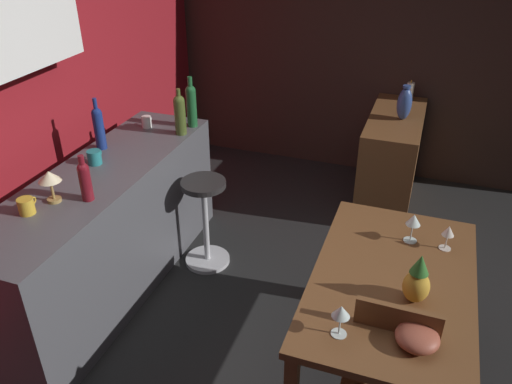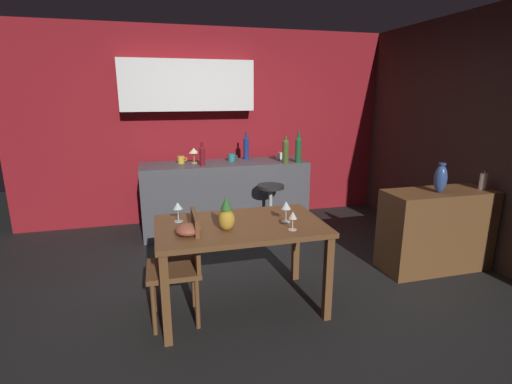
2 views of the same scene
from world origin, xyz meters
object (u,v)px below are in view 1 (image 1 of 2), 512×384
at_px(wine_bottle_cobalt, 99,126).
at_px(pineapple_centerpiece, 417,281).
at_px(wine_bottle_olive, 180,113).
at_px(fruit_bowl, 417,337).
at_px(wine_glass_right, 448,232).
at_px(wine_glass_center, 414,221).
at_px(counter_lamp, 50,179).
at_px(wine_bottle_ruby, 85,179).
at_px(sideboard_cabinet, 391,160).
at_px(wine_bottle_green, 191,104).
at_px(wine_glass_left, 341,313).
at_px(cup_teal, 95,157).
at_px(cup_white, 147,122).
at_px(bar_stool, 205,220).
at_px(vase_ceramic_blue, 404,104).
at_px(pillar_candle_tall, 410,91).
at_px(cup_mustard, 26,206).
at_px(dining_table, 391,292).

bearing_deg(wine_bottle_cobalt, pineapple_centerpiece, -107.33).
bearing_deg(wine_bottle_olive, fruit_bowl, -127.39).
xyz_separation_m(wine_glass_right, pineapple_centerpiece, (-0.49, 0.13, 0.00)).
distance_m(wine_glass_center, counter_lamp, 2.05).
bearing_deg(wine_bottle_ruby, fruit_bowl, -100.48).
height_order(sideboard_cabinet, wine_bottle_green, wine_bottle_green).
relative_size(wine_glass_left, counter_lamp, 0.84).
bearing_deg(wine_bottle_ruby, wine_bottle_cobalt, 27.94).
distance_m(cup_teal, cup_white, 0.66).
relative_size(wine_bottle_ruby, wine_bottle_cobalt, 0.77).
xyz_separation_m(bar_stool, vase_ceramic_blue, (1.33, -1.21, 0.59)).
height_order(wine_glass_left, pillar_candle_tall, pillar_candle_tall).
bearing_deg(wine_glass_center, cup_mustard, 108.55).
bearing_deg(fruit_bowl, bar_stool, 54.02).
relative_size(cup_mustard, vase_ceramic_blue, 0.42).
bearing_deg(bar_stool, wine_glass_left, -134.07).
relative_size(wine_glass_left, pineapple_centerpiece, 0.62).
height_order(wine_glass_left, vase_ceramic_blue, vase_ceramic_blue).
xyz_separation_m(wine_bottle_ruby, counter_lamp, (-0.08, 0.17, 0.01)).
height_order(pillar_candle_tall, vase_ceramic_blue, vase_ceramic_blue).
relative_size(sideboard_cabinet, wine_glass_right, 7.47).
bearing_deg(counter_lamp, cup_white, 2.66).
relative_size(wine_bottle_olive, cup_mustard, 2.80).
relative_size(wine_glass_center, wine_bottle_green, 0.45).
height_order(wine_glass_left, wine_bottle_green, wine_bottle_green).
xyz_separation_m(wine_glass_right, counter_lamp, (-0.51, 2.16, 0.20)).
height_order(sideboard_cabinet, vase_ceramic_blue, vase_ceramic_blue).
bearing_deg(dining_table, wine_glass_left, 158.72).
bearing_deg(wine_bottle_olive, wine_bottle_ruby, 175.85).
bearing_deg(wine_bottle_green, counter_lamp, 168.49).
bearing_deg(wine_bottle_cobalt, sideboard_cabinet, -50.76).
xyz_separation_m(sideboard_cabinet, vase_ceramic_blue, (-0.06, -0.05, 0.55)).
bearing_deg(cup_teal, sideboard_cabinet, -45.41).
distance_m(wine_bottle_green, vase_ceramic_blue, 1.74).
relative_size(bar_stool, cup_teal, 5.54).
bearing_deg(wine_bottle_ruby, dining_table, -87.60).
bearing_deg(wine_bottle_green, wine_glass_left, -137.38).
bearing_deg(pineapple_centerpiece, pillar_candle_tall, 5.82).
height_order(wine_bottle_cobalt, pillar_candle_tall, wine_bottle_cobalt).
bearing_deg(counter_lamp, wine_glass_right, -76.67).
bearing_deg(pillar_candle_tall, wine_glass_center, -174.42).
height_order(fruit_bowl, wine_bottle_olive, wine_bottle_olive).
xyz_separation_m(sideboard_cabinet, pineapple_centerpiece, (-2.21, -0.33, 0.44)).
distance_m(fruit_bowl, wine_bottle_olive, 2.31).
distance_m(wine_glass_right, vase_ceramic_blue, 1.71).
distance_m(dining_table, cup_mustard, 2.02).
distance_m(wine_glass_left, wine_bottle_cobalt, 2.17).
bearing_deg(wine_glass_left, vase_ceramic_blue, -0.38).
height_order(fruit_bowl, cup_mustard, cup_mustard).
xyz_separation_m(sideboard_cabinet, wine_bottle_ruby, (-2.15, 1.53, 0.62)).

